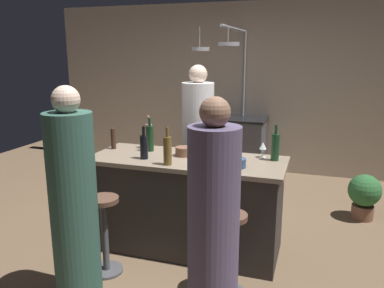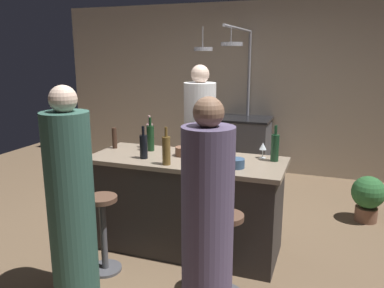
{
  "view_description": "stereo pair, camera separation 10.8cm",
  "coord_description": "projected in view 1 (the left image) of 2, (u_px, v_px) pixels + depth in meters",
  "views": [
    {
      "loc": [
        1.11,
        -3.24,
        1.85
      ],
      "look_at": [
        0.0,
        0.15,
        1.0
      ],
      "focal_mm": 36.15,
      "sensor_mm": 36.0,
      "label": 1
    },
    {
      "loc": [
        1.21,
        -3.2,
        1.85
      ],
      "look_at": [
        0.0,
        0.15,
        1.0
      ],
      "focal_mm": 36.15,
      "sensor_mm": 36.0,
      "label": 2
    }
  ],
  "objects": [
    {
      "name": "bar_stool_left",
      "position": [
        105.0,
        231.0,
        3.26
      ],
      "size": [
        0.28,
        0.28,
        0.68
      ],
      "color": "#4C4C51",
      "rests_on": "ground_plane"
    },
    {
      "name": "ground_plane",
      "position": [
        187.0,
        247.0,
        3.76
      ],
      "size": [
        9.0,
        9.0,
        0.0
      ],
      "primitive_type": "plane",
      "color": "brown"
    },
    {
      "name": "guest_left",
      "position": [
        74.0,
        206.0,
        2.82
      ],
      "size": [
        0.34,
        0.34,
        1.63
      ],
      "color": "#33594C",
      "rests_on": "ground_plane"
    },
    {
      "name": "overhead_pot_rack",
      "position": [
        230.0,
        67.0,
        5.21
      ],
      "size": [
        0.59,
        1.51,
        2.17
      ],
      "color": "gray",
      "rests_on": "ground_plane"
    },
    {
      "name": "chef",
      "position": [
        198.0,
        146.0,
        4.45
      ],
      "size": [
        0.36,
        0.36,
        1.72
      ],
      "color": "white",
      "rests_on": "ground_plane"
    },
    {
      "name": "wine_bottle_amber",
      "position": [
        167.0,
        150.0,
        3.31
      ],
      "size": [
        0.07,
        0.07,
        0.33
      ],
      "color": "brown",
      "rests_on": "kitchen_island"
    },
    {
      "name": "potted_plant",
      "position": [
        364.0,
        194.0,
        4.34
      ],
      "size": [
        0.36,
        0.36,
        0.52
      ],
      "color": "brown",
      "rests_on": "ground_plane"
    },
    {
      "name": "wine_glass_near_right_guest",
      "position": [
        204.0,
        155.0,
        3.26
      ],
      "size": [
        0.07,
        0.07,
        0.15
      ],
      "color": "silver",
      "rests_on": "kitchen_island"
    },
    {
      "name": "pepper_mill",
      "position": [
        113.0,
        139.0,
        3.87
      ],
      "size": [
        0.05,
        0.05,
        0.21
      ],
      "primitive_type": "cylinder",
      "color": "#382319",
      "rests_on": "kitchen_island"
    },
    {
      "name": "wine_bottle_red",
      "position": [
        150.0,
        138.0,
        3.78
      ],
      "size": [
        0.07,
        0.07,
        0.33
      ],
      "color": "#143319",
      "rests_on": "kitchen_island"
    },
    {
      "name": "back_wall",
      "position": [
        245.0,
        88.0,
        6.09
      ],
      "size": [
        6.4,
        0.16,
        2.6
      ],
      "primitive_type": "cube",
      "color": "#BCAD99",
      "rests_on": "ground_plane"
    },
    {
      "name": "wine_bottle_green",
      "position": [
        275.0,
        147.0,
        3.45
      ],
      "size": [
        0.07,
        0.07,
        0.33
      ],
      "color": "#193D23",
      "rests_on": "kitchen_island"
    },
    {
      "name": "wine_glass_near_left_guest",
      "position": [
        263.0,
        146.0,
        3.55
      ],
      "size": [
        0.07,
        0.07,
        0.15
      ],
      "color": "silver",
      "rests_on": "kitchen_island"
    },
    {
      "name": "mixing_bowl_wooden",
      "position": [
        184.0,
        151.0,
        3.62
      ],
      "size": [
        0.15,
        0.15,
        0.08
      ],
      "primitive_type": "cylinder",
      "color": "brown",
      "rests_on": "kitchen_island"
    },
    {
      "name": "stove_range",
      "position": [
        239.0,
        146.0,
        5.92
      ],
      "size": [
        0.8,
        0.64,
        0.89
      ],
      "color": "#47474C",
      "rests_on": "ground_plane"
    },
    {
      "name": "mixing_bowl_blue",
      "position": [
        237.0,
        163.0,
        3.26
      ],
      "size": [
        0.14,
        0.14,
        0.08
      ],
      "primitive_type": "cylinder",
      "color": "#334C6B",
      "rests_on": "kitchen_island"
    },
    {
      "name": "guest_right",
      "position": [
        213.0,
        229.0,
        2.49
      ],
      "size": [
        0.34,
        0.34,
        1.59
      ],
      "color": "#594C6B",
      "rests_on": "ground_plane"
    },
    {
      "name": "bar_stool_right",
      "position": [
        229.0,
        251.0,
        2.93
      ],
      "size": [
        0.28,
        0.28,
        0.68
      ],
      "color": "#4C4C51",
      "rests_on": "ground_plane"
    },
    {
      "name": "wine_bottle_rose",
      "position": [
        149.0,
        136.0,
        3.89
      ],
      "size": [
        0.07,
        0.07,
        0.33
      ],
      "color": "#B78C8E",
      "rests_on": "kitchen_island"
    },
    {
      "name": "kitchen_island",
      "position": [
        187.0,
        204.0,
        3.65
      ],
      "size": [
        1.8,
        0.72,
        0.9
      ],
      "color": "#332D2B",
      "rests_on": "ground_plane"
    },
    {
      "name": "wine_bottle_dark",
      "position": [
        144.0,
        146.0,
        3.5
      ],
      "size": [
        0.07,
        0.07,
        0.3
      ],
      "color": "black",
      "rests_on": "kitchen_island"
    },
    {
      "name": "mixing_bowl_ceramic",
      "position": [
        204.0,
        159.0,
        3.41
      ],
      "size": [
        0.22,
        0.22,
        0.07
      ],
      "primitive_type": "cylinder",
      "color": "silver",
      "rests_on": "kitchen_island"
    }
  ]
}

